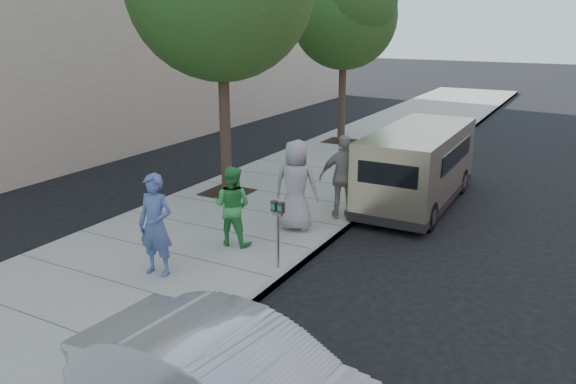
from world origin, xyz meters
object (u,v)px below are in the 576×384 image
(tree_far, at_px, (346,11))
(person_striped_polo, at_px, (344,177))
(van, at_px, (419,165))
(person_officer, at_px, (156,225))
(person_green_shirt, at_px, (232,206))
(parking_meter, at_px, (278,220))
(person_gray_shirt, at_px, (296,185))

(tree_far, xyz_separation_m, person_striped_polo, (3.45, -7.92, -3.76))
(van, relative_size, person_officer, 2.86)
(person_green_shirt, bearing_deg, van, -124.11)
(parking_meter, bearing_deg, tree_far, 117.00)
(tree_far, relative_size, parking_meter, 5.04)
(tree_far, distance_m, person_officer, 13.04)
(person_officer, bearing_deg, van, 60.80)
(tree_far, bearing_deg, person_striped_polo, -66.45)
(van, bearing_deg, tree_far, 128.51)
(parking_meter, bearing_deg, van, 88.50)
(tree_far, distance_m, van, 8.22)
(tree_far, bearing_deg, person_officer, -82.03)
(person_officer, bearing_deg, person_gray_shirt, 64.78)
(person_gray_shirt, bearing_deg, tree_far, -84.06)
(person_green_shirt, xyz_separation_m, person_striped_polo, (1.33, 2.60, 0.15))
(van, relative_size, person_green_shirt, 3.25)
(van, height_order, person_gray_shirt, person_gray_shirt)
(person_officer, distance_m, person_gray_shirt, 3.42)
(person_officer, xyz_separation_m, person_green_shirt, (0.39, 1.83, -0.11))
(tree_far, relative_size, person_officer, 3.47)
(van, distance_m, person_officer, 7.26)
(tree_far, distance_m, person_green_shirt, 11.42)
(tree_far, xyz_separation_m, parking_meter, (3.50, -11.08, -3.80))
(person_officer, relative_size, person_green_shirt, 1.14)
(person_officer, height_order, person_striped_polo, person_striped_polo)
(person_striped_polo, bearing_deg, parking_meter, 59.18)
(parking_meter, height_order, person_striped_polo, person_striped_polo)
(tree_far, height_order, van, tree_far)
(parking_meter, distance_m, van, 5.52)
(person_green_shirt, bearing_deg, tree_far, -86.11)
(person_green_shirt, bearing_deg, person_officer, 70.38)
(tree_far, relative_size, person_striped_polo, 3.32)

